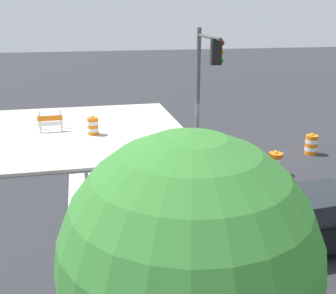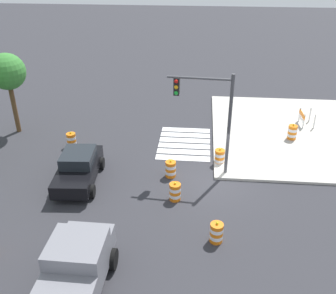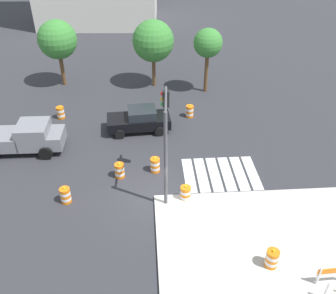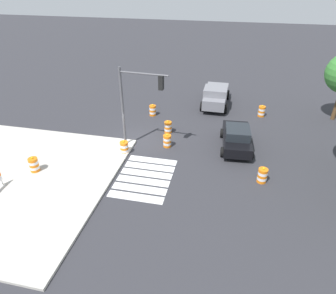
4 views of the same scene
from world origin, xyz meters
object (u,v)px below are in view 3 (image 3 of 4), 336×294
Objects in this scene: traffic_barrel_crosswalk_end at (155,165)px; traffic_barrel_far_curb at (61,113)px; traffic_barrel_median_near at (66,195)px; street_tree_streetside_far at (153,41)px; pickup_truck at (26,137)px; sports_car at (139,120)px; traffic_light_pole at (166,131)px; construction_barricade at (334,277)px; street_tree_streetside_near at (57,40)px; traffic_barrel_median_far at (120,170)px; traffic_barrel_on_sidewalk at (272,258)px; street_tree_streetside_mid at (208,44)px; traffic_barrel_lane_center at (190,111)px; traffic_barrel_near_corner at (185,194)px.

traffic_barrel_far_curb is at bearing 134.46° from traffic_barrel_crosswalk_end.
traffic_barrel_median_near is 15.60m from street_tree_streetside_far.
traffic_barrel_crosswalk_end is at bearing -18.69° from pickup_truck.
sports_car is 4.85m from traffic_barrel_crosswalk_end.
traffic_light_pole is at bearing -73.96° from traffic_barrel_crosswalk_end.
construction_barricade is (11.90, -6.11, 0.27)m from traffic_barrel_median_near.
pickup_truck is at bearing 143.48° from construction_barricade.
traffic_barrel_far_curb is 0.19× the size of street_tree_streetside_near.
traffic_barrel_on_sidewalk is at bearing -44.96° from traffic_barrel_median_far.
pickup_truck is 16.32m from traffic_barrel_on_sidewalk.
traffic_barrel_median_near is at bearing -126.25° from street_tree_streetside_mid.
traffic_light_pole reaches higher than traffic_barrel_median_far.
pickup_truck is at bearing -164.27° from sports_car.
traffic_barrel_median_far and traffic_barrel_lane_center have the same top height.
traffic_barrel_far_curb is (-5.77, 2.03, -0.36)m from sports_car.
traffic_barrel_far_curb is at bearing -143.66° from street_tree_streetside_far.
traffic_light_pole is (1.41, -6.56, 3.10)m from sports_car.
traffic_barrel_far_curb is at bearing 160.62° from sports_car.
pickup_truck is 11.45m from traffic_barrel_lane_center.
construction_barricade reaches higher than traffic_barrel_far_curb.
traffic_barrel_crosswalk_end and traffic_barrel_far_curb have the same top height.
traffic_barrel_median_near is (-3.98, -7.09, -0.36)m from sports_car.
sports_car is 4.02m from traffic_barrel_lane_center.
traffic_barrel_near_corner is at bearing -85.48° from street_tree_streetside_far.
street_tree_streetside_mid is at bearing 31.69° from pickup_truck.
sports_car reaches higher than traffic_barrel_crosswalk_end.
construction_barricade is at bearing -59.04° from sports_car.
traffic_light_pole is (5.39, 0.53, 3.46)m from traffic_barrel_median_near.
traffic_barrel_on_sidewalk is 0.19× the size of street_tree_streetside_near.
pickup_truck reaches higher than construction_barricade.
traffic_barrel_median_far is 0.20× the size of street_tree_streetside_mid.
pickup_truck is 5.07× the size of traffic_barrel_near_corner.
street_tree_streetside_mid is at bearing 46.63° from sports_car.
traffic_barrel_median_far is (-1.19, -5.14, -0.36)m from sports_car.
traffic_barrel_near_corner is 0.19× the size of street_tree_streetside_near.
traffic_barrel_crosswalk_end is at bearing 119.96° from traffic_barrel_near_corner.
traffic_barrel_far_curb is 6.84m from street_tree_streetside_near.
traffic_barrel_far_curb is at bearing 131.94° from construction_barricade.
traffic_barrel_median_near is 0.19× the size of traffic_light_pole.
construction_barricade is at bearing -48.06° from traffic_barrel_far_curb.
traffic_barrel_far_curb is (-4.58, 7.17, 0.00)m from traffic_barrel_median_far.
street_tree_streetside_mid is (6.65, 10.93, 3.58)m from traffic_barrel_median_far.
pickup_truck is 5.07× the size of traffic_barrel_on_sidewalk.
traffic_barrel_far_curb is at bearing 177.31° from traffic_barrel_lane_center.
traffic_barrel_crosswalk_end is at bearing -91.79° from street_tree_streetside_far.
street_tree_streetside_mid is at bearing 71.80° from traffic_light_pole.
traffic_barrel_median_near is 3.41m from traffic_barrel_median_far.
traffic_barrel_median_near is at bearing 152.99° from traffic_barrel_on_sidewalk.
traffic_barrel_near_corner is 3.06m from traffic_barrel_crosswalk_end.
traffic_light_pole reaches higher than traffic_barrel_median_near.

